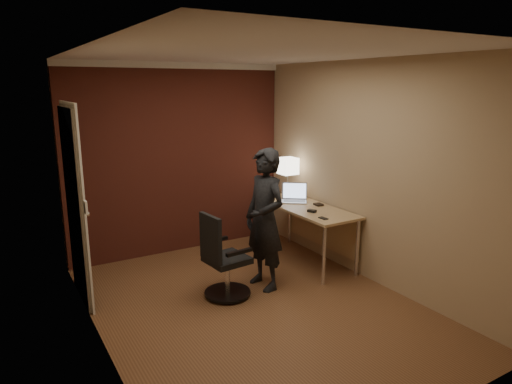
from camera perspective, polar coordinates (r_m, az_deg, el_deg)
room at (r=5.65m, az=-10.65°, el=4.37°), size 4.00×4.00×4.00m
desk at (r=5.84m, az=6.77°, el=-2.91°), size 0.60×1.50×0.73m
desk_lamp at (r=6.16m, az=4.02°, el=3.20°), size 0.22×0.22×0.54m
laptop at (r=6.01m, az=4.78°, el=-0.52°), size 0.42×0.40×0.23m
mouse at (r=5.50m, az=7.00°, el=-2.37°), size 0.09×0.12×0.03m
phone at (r=5.26m, az=8.41°, el=-3.26°), size 0.06×0.12×0.01m
wallet at (r=5.83m, az=7.81°, el=-1.56°), size 0.10×0.12×0.02m
office_chair at (r=4.87m, az=-4.22°, el=-8.68°), size 0.50×0.53×0.91m
person at (r=4.99m, az=1.11°, el=-3.47°), size 0.43×0.60×1.57m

